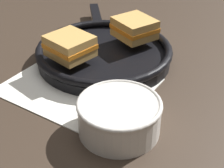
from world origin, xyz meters
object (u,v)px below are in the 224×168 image
(sandwich_near_left, at_px, (135,28))
(sandwich_near_right, at_px, (70,46))
(spoon, at_px, (84,90))
(soup_bowl, at_px, (119,115))
(skillet, at_px, (104,53))

(sandwich_near_left, distance_m, sandwich_near_right, 0.17)
(sandwich_near_left, bearing_deg, sandwich_near_right, -115.52)
(spoon, relative_size, sandwich_near_right, 1.34)
(soup_bowl, height_order, sandwich_near_right, sandwich_near_right)
(spoon, bearing_deg, soup_bowl, 8.00)
(sandwich_near_left, relative_size, sandwich_near_right, 1.09)
(skillet, distance_m, sandwich_near_right, 0.10)
(spoon, relative_size, sandwich_near_left, 1.22)
(sandwich_near_left, bearing_deg, soup_bowl, -66.57)
(spoon, height_order, skillet, skillet)
(sandwich_near_right, bearing_deg, skillet, 65.76)
(sandwich_near_left, xyz_separation_m, sandwich_near_right, (-0.07, -0.16, 0.00))
(spoon, height_order, sandwich_near_right, sandwich_near_right)
(spoon, bearing_deg, sandwich_near_left, 125.68)
(spoon, distance_m, skillet, 0.14)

